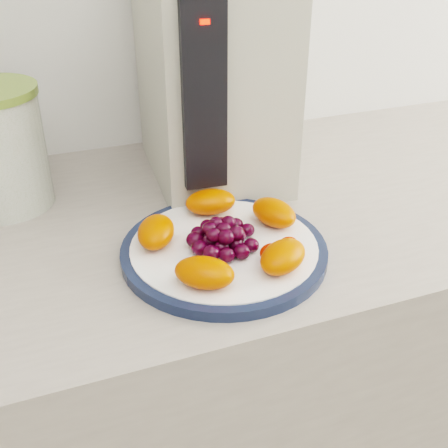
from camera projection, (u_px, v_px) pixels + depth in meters
name	position (u px, v px, depth m)	size (l,w,h in m)	color
counter	(167.00, 420.00, 1.08)	(3.50, 0.60, 0.90)	gray
cabinet_face	(168.00, 431.00, 1.10)	(3.48, 0.58, 0.84)	#9E765E
plate_rim	(224.00, 251.00, 0.76)	(0.28, 0.28, 0.01)	#141F39
plate_face	(224.00, 250.00, 0.76)	(0.25, 0.25, 0.02)	white
appliance_body	(212.00, 70.00, 0.91)	(0.21, 0.29, 0.36)	#A8A593
appliance_panel	(204.00, 98.00, 0.77)	(0.06, 0.02, 0.27)	black
appliance_led	(205.00, 22.00, 0.71)	(0.01, 0.01, 0.01)	#FF0C05
fruit_plate	(228.00, 235.00, 0.75)	(0.24, 0.24, 0.04)	#CF3600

